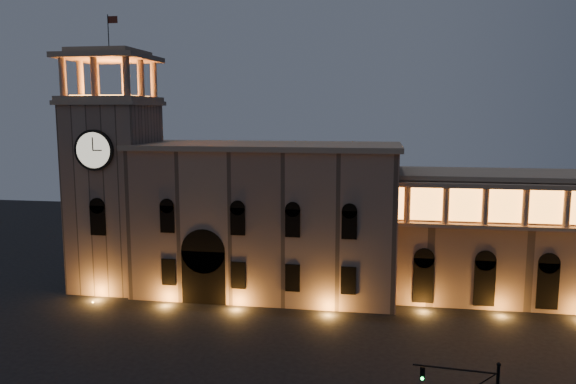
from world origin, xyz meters
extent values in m
plane|color=black|center=(0.00, 0.00, 0.00)|extent=(160.00, 160.00, 0.00)
cube|color=#91725F|center=(-2.00, 22.00, 8.50)|extent=(30.00, 12.00, 17.00)
cube|color=tan|center=(-2.00, 22.00, 17.30)|extent=(30.80, 12.80, 0.60)
cube|color=black|center=(-8.00, 16.60, 3.00)|extent=(5.00, 1.40, 6.00)
cylinder|color=black|center=(-8.00, 16.60, 6.00)|extent=(5.00, 1.40, 5.00)
cube|color=orange|center=(-8.00, 16.40, 2.80)|extent=(4.20, 0.20, 5.00)
cube|color=#91725F|center=(-20.50, 21.00, 11.00)|extent=(9.00, 9.00, 22.00)
cube|color=tan|center=(-20.50, 21.00, 22.25)|extent=(9.80, 9.80, 0.50)
cylinder|color=black|center=(-20.50, 16.32, 17.00)|extent=(4.60, 0.35, 4.60)
cylinder|color=beige|center=(-20.50, 16.18, 17.00)|extent=(4.00, 0.12, 4.00)
cube|color=tan|center=(-20.50, 21.00, 22.75)|extent=(9.40, 9.40, 0.50)
cube|color=orange|center=(-20.50, 21.00, 23.05)|extent=(6.80, 6.80, 0.15)
cylinder|color=tan|center=(-24.30, 17.20, 25.10)|extent=(0.76, 0.76, 4.20)
cylinder|color=tan|center=(-20.50, 17.20, 25.10)|extent=(0.76, 0.76, 4.20)
cylinder|color=tan|center=(-16.70, 17.20, 25.10)|extent=(0.76, 0.76, 4.20)
cylinder|color=tan|center=(-24.30, 24.80, 25.10)|extent=(0.76, 0.76, 4.20)
cylinder|color=tan|center=(-20.50, 24.80, 25.10)|extent=(0.76, 0.76, 4.20)
cylinder|color=tan|center=(-16.70, 24.80, 25.10)|extent=(0.76, 0.76, 4.20)
cylinder|color=tan|center=(-24.30, 21.00, 25.10)|extent=(0.76, 0.76, 4.20)
cylinder|color=tan|center=(-16.70, 21.00, 25.10)|extent=(0.76, 0.76, 4.20)
cube|color=tan|center=(-20.50, 21.00, 27.50)|extent=(9.80, 9.80, 0.60)
cube|color=tan|center=(-20.50, 21.00, 28.10)|extent=(7.50, 7.50, 0.60)
cylinder|color=black|center=(-20.50, 21.00, 30.40)|extent=(0.10, 0.10, 4.00)
plane|color=#572318|center=(-19.90, 21.00, 31.80)|extent=(1.20, 0.00, 1.20)
cube|color=#8B6C59|center=(32.00, 24.00, 7.00)|extent=(40.00, 10.00, 14.00)
cube|color=tan|center=(32.00, 24.00, 14.25)|extent=(40.60, 10.60, 0.50)
cylinder|color=tan|center=(14.00, 18.50, 11.50)|extent=(0.70, 0.70, 4.00)
cylinder|color=tan|center=(18.00, 18.50, 11.50)|extent=(0.70, 0.70, 4.00)
cylinder|color=tan|center=(22.00, 18.50, 11.50)|extent=(0.70, 0.70, 4.00)
cylinder|color=tan|center=(26.00, 18.50, 11.50)|extent=(0.70, 0.70, 4.00)
cylinder|color=tan|center=(30.00, 18.50, 11.50)|extent=(0.70, 0.70, 4.00)
sphere|color=black|center=(18.00, -9.78, 6.84)|extent=(0.27, 0.27, 0.27)
cylinder|color=black|center=(15.60, -9.56, 6.26)|extent=(4.81, 0.56, 0.12)
cube|color=black|center=(13.78, -9.39, 5.78)|extent=(0.31, 0.30, 0.82)
cylinder|color=#0CE53F|center=(13.77, -9.54, 5.51)|extent=(0.18, 0.09, 0.17)
camera|label=1|loc=(10.94, -41.86, 21.23)|focal=35.00mm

